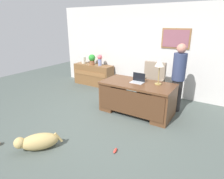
# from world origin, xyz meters

# --- Properties ---
(ground_plane) EXTENTS (12.00, 12.00, 0.00)m
(ground_plane) POSITION_xyz_m (0.00, 0.00, 0.00)
(ground_plane) COLOR #4C5651
(back_wall) EXTENTS (7.00, 0.16, 2.70)m
(back_wall) POSITION_xyz_m (0.01, 2.60, 1.35)
(back_wall) COLOR silver
(back_wall) RESTS_ON ground_plane
(desk) EXTENTS (1.76, 0.90, 0.79)m
(desk) POSITION_xyz_m (0.27, 0.93, 0.43)
(desk) COLOR brown
(desk) RESTS_ON ground_plane
(credenza) EXTENTS (1.47, 0.50, 0.75)m
(credenza) POSITION_xyz_m (-2.08, 2.25, 0.37)
(credenza) COLOR brown
(credenza) RESTS_ON ground_plane
(armchair) EXTENTS (0.60, 0.59, 1.14)m
(armchair) POSITION_xyz_m (0.33, 1.82, 0.50)
(armchair) COLOR gray
(armchair) RESTS_ON ground_plane
(person_standing) EXTENTS (0.32, 0.32, 1.72)m
(person_standing) POSITION_xyz_m (1.07, 1.61, 0.89)
(person_standing) COLOR #262323
(person_standing) RESTS_ON ground_plane
(dog_lying) EXTENTS (0.65, 0.70, 0.30)m
(dog_lying) POSITION_xyz_m (-0.59, -1.38, 0.15)
(dog_lying) COLOR tan
(dog_lying) RESTS_ON ground_plane
(laptop) EXTENTS (0.32, 0.22, 0.23)m
(laptop) POSITION_xyz_m (0.25, 1.01, 0.84)
(laptop) COLOR #B2B5BA
(laptop) RESTS_ON desk
(desk_lamp) EXTENTS (0.22, 0.22, 0.62)m
(desk_lamp) POSITION_xyz_m (0.73, 1.12, 1.27)
(desk_lamp) COLOR #9E8447
(desk_lamp) RESTS_ON desk
(vase_with_flowers) EXTENTS (0.17, 0.17, 0.38)m
(vase_with_flowers) POSITION_xyz_m (-1.79, 2.25, 0.97)
(vase_with_flowers) COLOR #8290C8
(vase_with_flowers) RESTS_ON credenza
(vase_empty) EXTENTS (0.16, 0.16, 0.25)m
(vase_empty) POSITION_xyz_m (-2.52, 2.25, 0.87)
(vase_empty) COLOR silver
(vase_empty) RESTS_ON credenza
(potted_plant) EXTENTS (0.24, 0.24, 0.36)m
(potted_plant) POSITION_xyz_m (-2.13, 2.25, 0.95)
(potted_plant) COLOR brown
(potted_plant) RESTS_ON credenza
(dog_toy_bone) EXTENTS (0.16, 0.07, 0.05)m
(dog_toy_bone) POSITION_xyz_m (-0.80, -1.12, 0.03)
(dog_toy_bone) COLOR orange
(dog_toy_bone) RESTS_ON ground_plane
(dog_toy_plush) EXTENTS (0.08, 0.15, 0.05)m
(dog_toy_plush) POSITION_xyz_m (0.64, -0.71, 0.03)
(dog_toy_plush) COLOR #E53F33
(dog_toy_plush) RESTS_ON ground_plane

